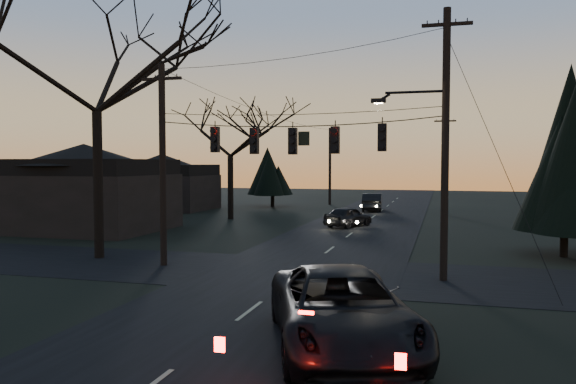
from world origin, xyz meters
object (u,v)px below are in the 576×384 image
(bare_tree_left, at_px, (96,52))
(utility_pole_far_r, at_px, (444,214))
(suv_near, at_px, (341,311))
(sedan_oncoming_a, at_px, (348,217))
(sedan_oncoming_b, at_px, (372,202))
(utility_pole_far_l, at_px, (330,205))
(evergreen_right, at_px, (566,159))
(utility_pole_right, at_px, (443,281))
(utility_pole_left, at_px, (164,265))

(bare_tree_left, bearing_deg, utility_pole_far_r, 60.55)
(suv_near, bearing_deg, sedan_oncoming_a, 79.02)
(utility_pole_far_r, bearing_deg, sedan_oncoming_b, 165.86)
(utility_pole_far_l, xyz_separation_m, evergreen_right, (16.88, -29.09, 4.54))
(utility_pole_far_l, relative_size, sedan_oncoming_b, 1.67)
(utility_pole_far_l, height_order, suv_near, utility_pole_far_l)
(utility_pole_right, distance_m, bare_tree_left, 17.96)
(suv_near, distance_m, sedan_oncoming_b, 38.38)
(utility_pole_far_r, bearing_deg, bare_tree_left, -119.45)
(utility_pole_far_r, distance_m, sedan_oncoming_b, 6.54)
(bare_tree_left, bearing_deg, utility_pole_left, -13.83)
(suv_near, xyz_separation_m, sedan_oncoming_b, (-4.00, 38.17, -0.13))
(bare_tree_left, bearing_deg, evergreen_right, 16.13)
(suv_near, bearing_deg, sedan_oncoming_b, 75.92)
(utility_pole_right, xyz_separation_m, utility_pole_left, (-11.50, 0.00, 0.00))
(evergreen_right, distance_m, sedan_oncoming_a, 15.55)
(utility_pole_far_r, relative_size, suv_near, 1.29)
(utility_pole_left, bearing_deg, sedan_oncoming_b, 80.03)
(utility_pole_far_r, xyz_separation_m, utility_pole_far_l, (-11.50, 8.00, 0.00))
(suv_near, bearing_deg, utility_pole_left, 116.91)
(utility_pole_far_r, distance_m, evergreen_right, 22.24)
(utility_pole_left, bearing_deg, evergreen_right, 22.26)
(evergreen_right, height_order, suv_near, evergreen_right)
(utility_pole_far_l, height_order, bare_tree_left, bare_tree_left)
(utility_pole_left, xyz_separation_m, sedan_oncoming_b, (5.20, 29.59, 0.79))
(utility_pole_right, relative_size, evergreen_right, 1.27)
(utility_pole_left, height_order, sedan_oncoming_a, utility_pole_left)
(utility_pole_far_r, distance_m, utility_pole_far_l, 14.01)
(utility_pole_far_l, distance_m, evergreen_right, 33.94)
(bare_tree_left, xyz_separation_m, sedan_oncoming_b, (8.98, 28.66, -8.60))
(utility_pole_right, xyz_separation_m, utility_pole_far_r, (0.00, 28.00, 0.00))
(sedan_oncoming_a, bearing_deg, suv_near, 123.37)
(utility_pole_right, distance_m, sedan_oncoming_a, 17.60)
(utility_pole_right, relative_size, sedan_oncoming_a, 2.45)
(utility_pole_left, relative_size, sedan_oncoming_a, 2.08)
(utility_pole_right, xyz_separation_m, utility_pole_far_l, (-11.50, 36.00, 0.00))
(utility_pole_far_l, height_order, sedan_oncoming_a, utility_pole_far_l)
(bare_tree_left, bearing_deg, suv_near, -36.24)
(evergreen_right, bearing_deg, sedan_oncoming_b, 117.24)
(utility_pole_far_l, height_order, sedan_oncoming_b, utility_pole_far_l)
(sedan_oncoming_a, bearing_deg, utility_pole_far_l, -50.85)
(utility_pole_far_r, xyz_separation_m, bare_tree_left, (-15.28, -27.07, 9.39))
(bare_tree_left, relative_size, evergreen_right, 1.70)
(utility_pole_far_r, height_order, bare_tree_left, bare_tree_left)
(utility_pole_right, relative_size, bare_tree_left, 0.75)
(sedan_oncoming_a, bearing_deg, bare_tree_left, 84.17)
(utility_pole_far_r, distance_m, bare_tree_left, 32.47)
(utility_pole_right, distance_m, suv_near, 8.94)
(bare_tree_left, bearing_deg, utility_pole_right, -3.49)
(utility_pole_left, relative_size, utility_pole_far_r, 1.00)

